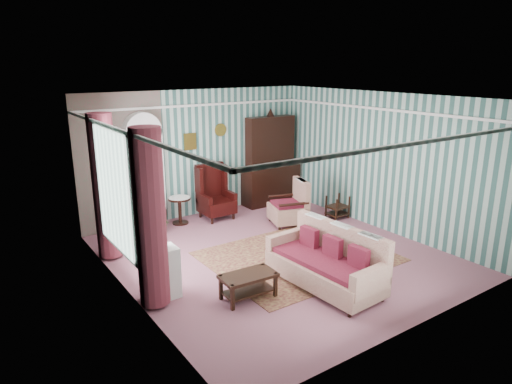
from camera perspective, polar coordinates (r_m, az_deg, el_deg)
floor at (r=8.61m, az=2.40°, el=-7.88°), size 6.00×6.00×0.00m
room_shell at (r=7.82m, az=-1.85°, el=5.09°), size 5.53×6.02×2.91m
bookcase at (r=10.02m, az=-13.65°, el=1.87°), size 0.80×0.28×2.24m
dresser_hutch at (r=11.43m, az=1.92°, el=4.32°), size 1.50×0.56×2.36m
wingback_left at (r=9.72m, az=-13.99°, el=-1.62°), size 0.76×0.80×1.25m
wingback_right at (r=10.42m, az=-4.99°, el=-0.02°), size 0.76×0.80×1.25m
seated_woman at (r=9.73m, az=-13.98°, el=-1.82°), size 0.44×0.40×1.18m
round_side_table at (r=10.27m, az=-9.49°, el=-2.31°), size 0.50×0.50×0.60m
nest_table at (r=10.68m, az=10.16°, el=-1.80°), size 0.45×0.38×0.54m
plant_stand at (r=7.13m, az=-11.92°, el=-9.97°), size 0.55×0.35×0.80m
rug at (r=8.57m, az=5.24°, el=-8.02°), size 3.20×2.60×0.01m
sofa at (r=7.34m, az=8.58°, el=-8.00°), size 1.08×2.02×1.04m
floral_armchair at (r=10.07m, az=4.03°, el=-1.60°), size 1.01×1.03×0.91m
coffee_table at (r=7.06m, az=-0.98°, el=-11.69°), size 0.87×0.50×0.40m
potted_plant_a at (r=6.82m, az=-12.57°, el=-5.51°), size 0.48×0.45×0.45m
potted_plant_b at (r=6.97m, az=-11.95°, el=-4.99°), size 0.30×0.27×0.45m
potted_plant_c at (r=6.92m, az=-12.78°, el=-5.54°), size 0.27×0.27×0.37m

